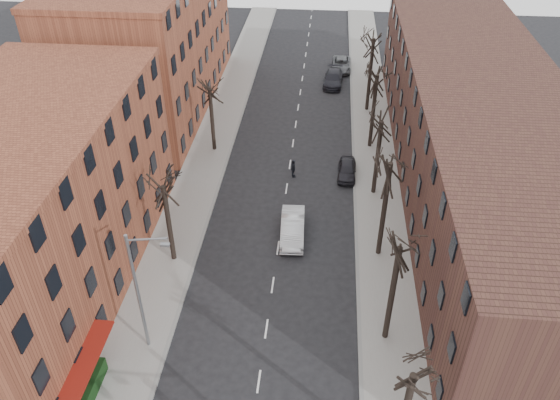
# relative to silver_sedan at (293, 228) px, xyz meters

# --- Properties ---
(sidewalk_left) EXTENTS (4.00, 90.00, 0.15)m
(sidewalk_left) POSITION_rel_silver_sedan_xyz_m (-9.00, 13.50, -0.77)
(sidewalk_left) COLOR gray
(sidewalk_left) RESTS_ON ground
(sidewalk_right) EXTENTS (4.00, 90.00, 0.15)m
(sidewalk_right) POSITION_rel_silver_sedan_xyz_m (7.00, 13.50, -0.77)
(sidewalk_right) COLOR gray
(sidewalk_right) RESTS_ON ground
(building_left_near) EXTENTS (12.00, 26.00, 12.00)m
(building_left_near) POSITION_rel_silver_sedan_xyz_m (-17.00, -6.50, 5.15)
(building_left_near) COLOR brown
(building_left_near) RESTS_ON ground
(building_left_far) EXTENTS (12.00, 28.00, 14.00)m
(building_left_far) POSITION_rel_silver_sedan_xyz_m (-17.00, 22.50, 6.15)
(building_left_far) COLOR brown
(building_left_far) RESTS_ON ground
(building_right) EXTENTS (12.00, 50.00, 10.00)m
(building_right) POSITION_rel_silver_sedan_xyz_m (15.00, 8.50, 4.15)
(building_right) COLOR #442820
(building_right) RESTS_ON ground
(awning_left) EXTENTS (1.20, 7.00, 0.15)m
(awning_left) POSITION_rel_silver_sedan_xyz_m (-10.40, -15.50, -0.85)
(awning_left) COLOR maroon
(awning_left) RESTS_ON ground
(tree_right_b) EXTENTS (5.20, 5.20, 10.80)m
(tree_right_b) POSITION_rel_silver_sedan_xyz_m (6.60, -9.50, -0.85)
(tree_right_b) COLOR black
(tree_right_b) RESTS_ON ground
(tree_right_c) EXTENTS (5.20, 5.20, 11.60)m
(tree_right_c) POSITION_rel_silver_sedan_xyz_m (6.60, -1.50, -0.85)
(tree_right_c) COLOR black
(tree_right_c) RESTS_ON ground
(tree_right_d) EXTENTS (5.20, 5.20, 10.00)m
(tree_right_d) POSITION_rel_silver_sedan_xyz_m (6.60, 6.50, -0.85)
(tree_right_d) COLOR black
(tree_right_d) RESTS_ON ground
(tree_right_e) EXTENTS (5.20, 5.20, 10.80)m
(tree_right_e) POSITION_rel_silver_sedan_xyz_m (6.60, 14.50, -0.85)
(tree_right_e) COLOR black
(tree_right_e) RESTS_ON ground
(tree_right_f) EXTENTS (5.20, 5.20, 11.60)m
(tree_right_f) POSITION_rel_silver_sedan_xyz_m (6.60, 22.50, -0.85)
(tree_right_f) COLOR black
(tree_right_f) RESTS_ON ground
(tree_left_a) EXTENTS (5.20, 5.20, 9.50)m
(tree_left_a) POSITION_rel_silver_sedan_xyz_m (-8.60, -3.50, -0.85)
(tree_left_a) COLOR black
(tree_left_a) RESTS_ON ground
(tree_left_b) EXTENTS (5.20, 5.20, 9.50)m
(tree_left_b) POSITION_rel_silver_sedan_xyz_m (-8.60, 12.50, -0.85)
(tree_left_b) COLOR black
(tree_left_b) RESTS_ON ground
(streetlight) EXTENTS (2.45, 0.22, 9.03)m
(streetlight) POSITION_rel_silver_sedan_xyz_m (-8.03, -11.50, 4.17)
(streetlight) COLOR slate
(streetlight) RESTS_ON ground
(silver_sedan) EXTENTS (2.02, 5.21, 1.69)m
(silver_sedan) POSITION_rel_silver_sedan_xyz_m (0.00, 0.00, 0.00)
(silver_sedan) COLOR silver
(silver_sedan) RESTS_ON ground
(parked_car_near) EXTENTS (1.77, 4.09, 1.37)m
(parked_car_near) POSITION_rel_silver_sedan_xyz_m (4.30, 9.00, -0.16)
(parked_car_near) COLOR black
(parked_car_near) RESTS_ON ground
(parked_car_mid) EXTENTS (2.53, 5.45, 1.54)m
(parked_car_mid) POSITION_rel_silver_sedan_xyz_m (2.80, 29.03, -0.08)
(parked_car_mid) COLOR black
(parked_car_mid) RESTS_ON ground
(parked_car_far) EXTENTS (2.38, 5.09, 1.41)m
(parked_car_far) POSITION_rel_silver_sedan_xyz_m (3.78, 33.70, -0.14)
(parked_car_far) COLOR #575A5E
(parked_car_far) RESTS_ON ground
(pedestrian_crossing) EXTENTS (0.70, 1.11, 1.75)m
(pedestrian_crossing) POSITION_rel_silver_sedan_xyz_m (-0.55, 8.45, 0.03)
(pedestrian_crossing) COLOR black
(pedestrian_crossing) RESTS_ON ground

